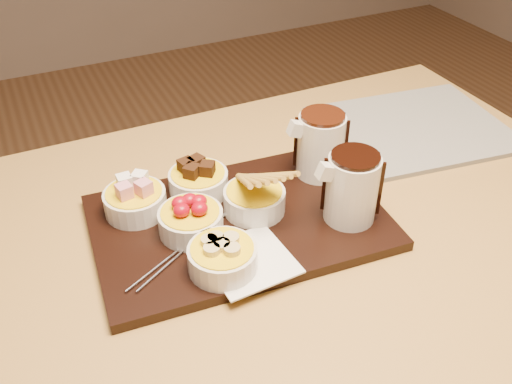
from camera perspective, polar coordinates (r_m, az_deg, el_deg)
name	(u,v)px	position (r m, az deg, el deg)	size (l,w,h in m)	color
dining_table	(280,265)	(1.00, 2.39, -7.30)	(1.20, 0.80, 0.75)	#A47D3D
serving_board	(239,222)	(0.92, -1.69, -3.03)	(0.46, 0.30, 0.02)	black
napkin	(249,261)	(0.84, -0.70, -6.87)	(0.12, 0.12, 0.00)	white
bowl_marshmallows	(135,202)	(0.94, -11.98, -0.99)	(0.10, 0.10, 0.04)	silver
bowl_cake	(199,183)	(0.96, -5.76, 0.93)	(0.10, 0.10, 0.04)	silver
bowl_strawberries	(191,222)	(0.88, -6.53, -2.98)	(0.10, 0.10, 0.04)	silver
bowl_biscotti	(254,201)	(0.92, -0.17, -0.88)	(0.10, 0.10, 0.04)	silver
bowl_bananas	(223,259)	(0.82, -3.36, -6.66)	(0.10, 0.10, 0.04)	silver
pitcher_dark_chocolate	(352,189)	(0.89, 9.56, 0.33)	(0.08, 0.08, 0.11)	silver
pitcher_milk_chocolate	(321,146)	(0.99, 6.47, 4.61)	(0.08, 0.08, 0.11)	silver
fondue_skewers	(190,241)	(0.87, -6.65, -4.89)	(0.26, 0.03, 0.01)	silver
newspaper	(413,128)	(1.22, 15.41, 6.15)	(0.37, 0.29, 0.01)	beige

